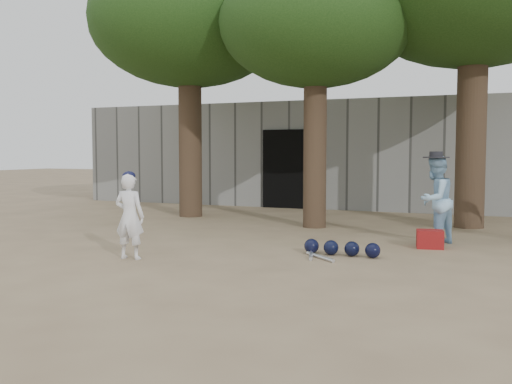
% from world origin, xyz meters
% --- Properties ---
extents(ground, '(70.00, 70.00, 0.00)m').
position_xyz_m(ground, '(0.00, 0.00, 0.00)').
color(ground, '#937C5E').
rests_on(ground, ground).
extents(boy_player, '(0.49, 0.35, 1.26)m').
position_xyz_m(boy_player, '(-0.89, -0.28, 0.63)').
color(boy_player, white).
rests_on(boy_player, ground).
extents(spectator_blue, '(0.84, 0.92, 1.52)m').
position_xyz_m(spectator_blue, '(3.14, 2.85, 0.76)').
color(spectator_blue, '#94C2E5').
rests_on(spectator_blue, ground).
extents(red_bag, '(0.47, 0.39, 0.30)m').
position_xyz_m(red_bag, '(3.11, 2.40, 0.15)').
color(red_bag, maroon).
rests_on(red_bag, ground).
extents(back_building, '(16.00, 5.24, 3.00)m').
position_xyz_m(back_building, '(-0.00, 10.33, 1.50)').
color(back_building, gray).
rests_on(back_building, ground).
extents(helmet_row, '(1.19, 0.27, 0.23)m').
position_xyz_m(helmet_row, '(1.93, 1.18, 0.12)').
color(helmet_row, black).
rests_on(helmet_row, ground).
extents(bat_pile, '(0.59, 0.74, 0.06)m').
position_xyz_m(bat_pile, '(1.62, 0.88, 0.03)').
color(bat_pile, silver).
rests_on(bat_pile, ground).
extents(tree_row, '(11.40, 5.80, 6.69)m').
position_xyz_m(tree_row, '(0.74, 5.02, 4.69)').
color(tree_row, brown).
rests_on(tree_row, ground).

